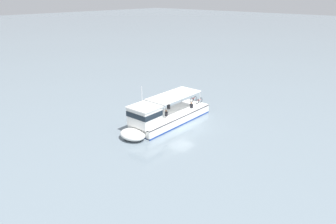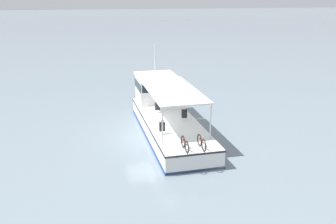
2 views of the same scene
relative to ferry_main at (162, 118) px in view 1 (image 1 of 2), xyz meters
name	(u,v)px [view 1 (image 1 of 2)]	position (x,y,z in m)	size (l,w,h in m)	color
ground_plane	(182,126)	(-1.60, 1.58, -1.02)	(400.00, 400.00, 0.00)	slate
ferry_main	(162,118)	(0.00, 0.00, 0.00)	(12.94, 3.89, 5.32)	white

